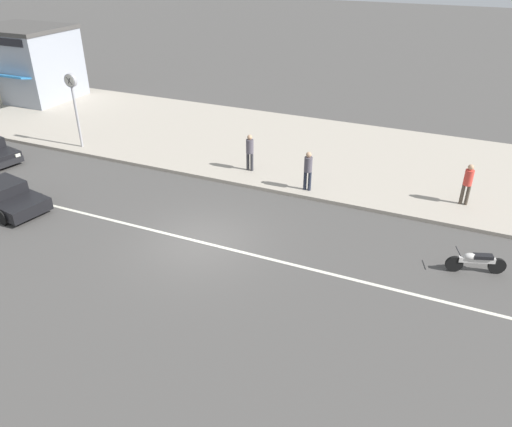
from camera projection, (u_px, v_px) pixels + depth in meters
name	position (u px, v px, depth m)	size (l,w,h in m)	color
ground_plane	(201.00, 242.00, 17.87)	(160.00, 160.00, 0.00)	#4C4947
lane_centre_stripe	(201.00, 242.00, 17.87)	(50.40, 0.14, 0.01)	silver
kerb_strip	(294.00, 149.00, 25.61)	(68.00, 10.00, 0.15)	#ADA393
sedan_black_0	(2.00, 195.00, 19.96)	(4.37, 2.38, 1.06)	black
motorcycle_0	(476.00, 261.00, 16.05)	(1.84, 0.83, 0.80)	black
street_clock	(73.00, 93.00, 24.34)	(0.65, 0.22, 3.71)	#9E9EA3
pedestrian_near_clock	(308.00, 168.00, 20.76)	(0.34, 0.34, 1.72)	#232838
pedestrian_mid_kerb	(468.00, 181.00, 19.62)	(0.34, 0.34, 1.72)	#4C4238
pedestrian_far_end	(250.00, 150.00, 22.56)	(0.34, 0.34, 1.72)	#333338
shopfront_mid_block	(28.00, 63.00, 32.62)	(5.64, 5.32, 4.53)	#999EA8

